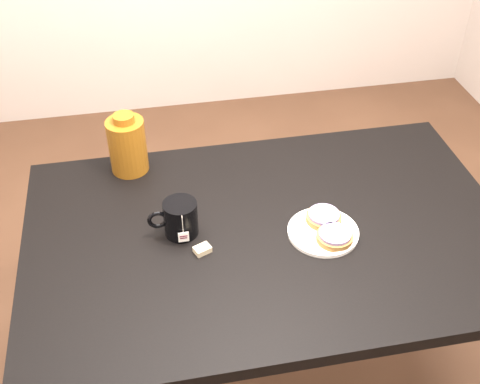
% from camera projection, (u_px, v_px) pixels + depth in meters
% --- Properties ---
extents(ground_plane, '(4.00, 4.00, 0.00)m').
position_uv_depth(ground_plane, '(263.00, 379.00, 2.21)').
color(ground_plane, brown).
extents(table, '(1.40, 0.90, 0.75)m').
position_uv_depth(table, '(268.00, 250.00, 1.79)').
color(table, black).
rests_on(table, ground_plane).
extents(plate, '(0.20, 0.20, 0.02)m').
position_uv_depth(plate, '(323.00, 231.00, 1.72)').
color(plate, white).
rests_on(plate, table).
extents(bagel_back, '(0.15, 0.15, 0.03)m').
position_uv_depth(bagel_back, '(324.00, 217.00, 1.74)').
color(bagel_back, brown).
rests_on(bagel_back, plate).
extents(bagel_front, '(0.13, 0.13, 0.03)m').
position_uv_depth(bagel_front, '(335.00, 236.00, 1.68)').
color(bagel_front, brown).
rests_on(bagel_front, plate).
extents(mug, '(0.14, 0.10, 0.11)m').
position_uv_depth(mug, '(180.00, 218.00, 1.69)').
color(mug, black).
rests_on(mug, table).
extents(teabag_pouch, '(0.05, 0.05, 0.02)m').
position_uv_depth(teabag_pouch, '(202.00, 249.00, 1.66)').
color(teabag_pouch, '#C6B793').
rests_on(teabag_pouch, table).
extents(bagel_package, '(0.15, 0.15, 0.20)m').
position_uv_depth(bagel_package, '(127.00, 145.00, 1.90)').
color(bagel_package, '#5B300C').
rests_on(bagel_package, table).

